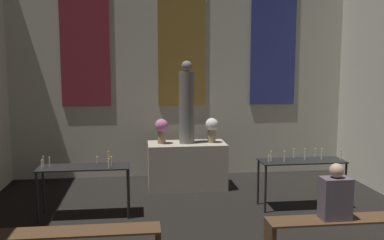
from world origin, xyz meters
TOP-DOWN VIEW (x-y plane):
  - wall_back at (0.00, 10.82)m, footprint 7.20×0.16m
  - altar at (0.00, 9.80)m, footprint 1.47×0.73m
  - statue at (0.00, 9.80)m, footprint 0.29×0.29m
  - flower_vase_left at (-0.48, 9.80)m, footprint 0.25×0.25m
  - flower_vase_right at (0.48, 9.80)m, footprint 0.25×0.25m
  - candle_rack_left at (-1.74, 8.44)m, footprint 1.39×0.48m
  - candle_rack_right at (1.74, 8.44)m, footprint 1.39×0.48m
  - pew_back_left at (-1.59, 6.74)m, footprint 1.87×0.36m
  - pew_back_right at (1.59, 6.74)m, footprint 1.87×0.36m
  - person_seated at (1.51, 6.74)m, footprint 0.36×0.24m

SIDE VIEW (x-z plane):
  - pew_back_left at x=-1.59m, z-range 0.10..0.53m
  - pew_back_right at x=1.59m, z-range 0.10..0.53m
  - altar at x=0.00m, z-range 0.00..0.87m
  - candle_rack_left at x=-1.74m, z-range 0.20..1.18m
  - candle_rack_right at x=1.74m, z-range 0.20..1.18m
  - person_seated at x=1.51m, z-range 0.38..1.09m
  - flower_vase_left at x=-0.48m, z-range 0.92..1.38m
  - flower_vase_right at x=0.48m, z-range 0.92..1.38m
  - statue at x=0.00m, z-range 0.82..2.37m
  - wall_back at x=0.00m, z-range 0.03..4.71m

